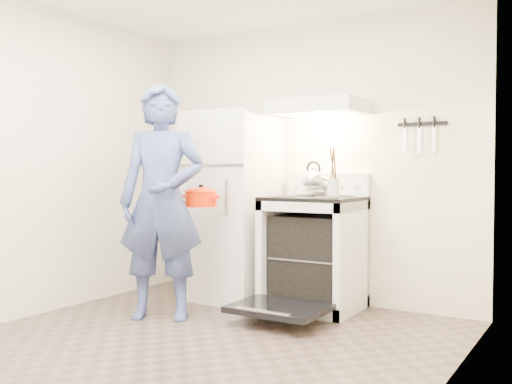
# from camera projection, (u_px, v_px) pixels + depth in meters

# --- Properties ---
(floor) EXTENTS (3.60, 3.60, 0.00)m
(floor) POSITION_uv_depth(u_px,v_px,m) (182.00, 350.00, 3.70)
(floor) COLOR brown
(floor) RESTS_ON ground
(back_wall) EXTENTS (3.20, 0.02, 2.50)m
(back_wall) POSITION_uv_depth(u_px,v_px,m) (307.00, 162.00, 5.19)
(back_wall) COLOR #EFE6CB
(back_wall) RESTS_ON ground
(refrigerator) EXTENTS (0.70, 0.70, 1.70)m
(refrigerator) POSITION_uv_depth(u_px,v_px,m) (232.00, 206.00, 5.21)
(refrigerator) COLOR silver
(refrigerator) RESTS_ON floor
(stove_body) EXTENTS (0.76, 0.65, 0.92)m
(stove_body) POSITION_uv_depth(u_px,v_px,m) (314.00, 255.00, 4.82)
(stove_body) COLOR silver
(stove_body) RESTS_ON floor
(cooktop) EXTENTS (0.76, 0.65, 0.03)m
(cooktop) POSITION_uv_depth(u_px,v_px,m) (314.00, 199.00, 4.80)
(cooktop) COLOR black
(cooktop) RESTS_ON stove_body
(backsplash) EXTENTS (0.76, 0.07, 0.20)m
(backsplash) POSITION_uv_depth(u_px,v_px,m) (328.00, 184.00, 5.04)
(backsplash) COLOR silver
(backsplash) RESTS_ON cooktop
(oven_door) EXTENTS (0.70, 0.54, 0.04)m
(oven_door) POSITION_uv_depth(u_px,v_px,m) (279.00, 308.00, 4.33)
(oven_door) COLOR black
(oven_door) RESTS_ON floor
(oven_rack) EXTENTS (0.60, 0.52, 0.01)m
(oven_rack) POSITION_uv_depth(u_px,v_px,m) (314.00, 257.00, 4.82)
(oven_rack) COLOR slate
(oven_rack) RESTS_ON stove_body
(range_hood) EXTENTS (0.76, 0.50, 0.12)m
(range_hood) POSITION_uv_depth(u_px,v_px,m) (318.00, 107.00, 4.84)
(range_hood) COLOR silver
(range_hood) RESTS_ON back_wall
(knife_strip) EXTENTS (0.40, 0.02, 0.03)m
(knife_strip) POSITION_uv_depth(u_px,v_px,m) (422.00, 124.00, 4.62)
(knife_strip) COLOR black
(knife_strip) RESTS_ON back_wall
(pizza_stone) EXTENTS (0.34, 0.34, 0.02)m
(pizza_stone) POSITION_uv_depth(u_px,v_px,m) (318.00, 254.00, 4.87)
(pizza_stone) COLOR #87654A
(pizza_stone) RESTS_ON oven_rack
(tea_kettle) EXTENTS (0.25, 0.20, 0.30)m
(tea_kettle) POSITION_uv_depth(u_px,v_px,m) (313.00, 179.00, 4.96)
(tea_kettle) COLOR silver
(tea_kettle) RESTS_ON cooktop
(utensil_jar) EXTENTS (0.11, 0.11, 0.13)m
(utensil_jar) POSITION_uv_depth(u_px,v_px,m) (333.00, 187.00, 4.45)
(utensil_jar) COLOR silver
(utensil_jar) RESTS_ON cooktop
(person) EXTENTS (0.80, 0.70, 1.85)m
(person) POSITION_uv_depth(u_px,v_px,m) (162.00, 202.00, 4.49)
(person) COLOR navy
(person) RESTS_ON floor
(dutch_oven) EXTENTS (0.33, 0.26, 0.22)m
(dutch_oven) POSITION_uv_depth(u_px,v_px,m) (201.00, 199.00, 4.62)
(dutch_oven) COLOR red
(dutch_oven) RESTS_ON person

